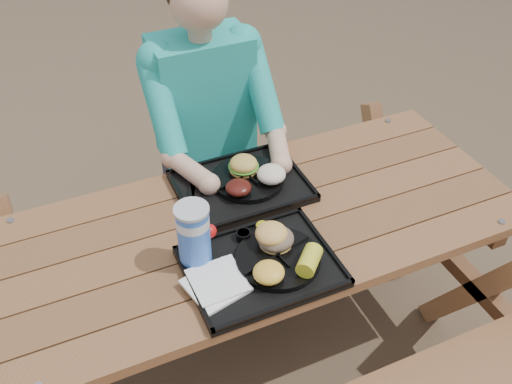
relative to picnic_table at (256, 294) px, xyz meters
name	(u,v)px	position (x,y,z in m)	size (l,w,h in m)	color
ground	(256,352)	(0.00, 0.00, -0.38)	(60.00, 60.00, 0.00)	#999999
picnic_table	(256,294)	(0.00, 0.00, 0.00)	(1.80, 1.49, 0.75)	#999999
tray_near	(261,267)	(-0.07, -0.20, 0.39)	(0.45, 0.35, 0.02)	black
tray_far	(241,187)	(0.02, 0.18, 0.39)	(0.45, 0.35, 0.02)	black
plate_near	(278,258)	(-0.02, -0.21, 0.41)	(0.26, 0.26, 0.02)	black
plate_far	(248,179)	(0.05, 0.19, 0.41)	(0.26, 0.26, 0.02)	black
napkin_stack	(216,284)	(-0.23, -0.23, 0.40)	(0.16, 0.16, 0.02)	white
soda_cup	(194,236)	(-0.24, -0.10, 0.49)	(0.10, 0.10, 0.20)	blue
condiment_bbq	(243,235)	(-0.08, -0.08, 0.41)	(0.05, 0.05, 0.03)	#310506
condiment_mustard	(263,228)	(-0.01, -0.07, 0.41)	(0.05, 0.05, 0.03)	gold
sandwich	(276,231)	(0.00, -0.16, 0.47)	(0.11, 0.11, 0.11)	#F6B556
mac_cheese	(269,272)	(-0.08, -0.27, 0.44)	(0.09, 0.09, 0.05)	yellow
corn_cob	(309,260)	(0.05, -0.28, 0.44)	(0.10, 0.10, 0.06)	yellow
cutlery_far	(196,195)	(-0.14, 0.19, 0.40)	(0.03, 0.18, 0.01)	black
burger	(243,161)	(0.05, 0.22, 0.46)	(0.10, 0.10, 0.09)	gold
baked_beans	(238,188)	(-0.01, 0.12, 0.44)	(0.09, 0.09, 0.04)	#48130E
potato_salad	(271,174)	(0.12, 0.13, 0.44)	(0.10, 0.10, 0.06)	white
diner	(208,147)	(0.05, 0.62, 0.27)	(0.48, 0.84, 1.28)	#1A8EB6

